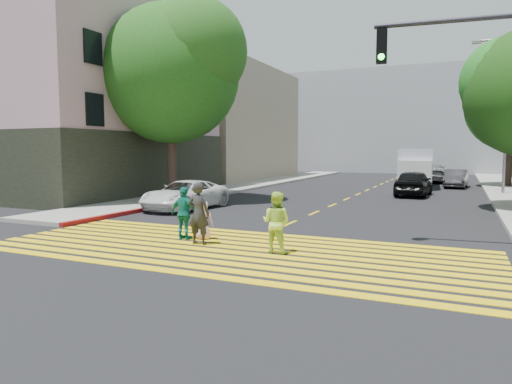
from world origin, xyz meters
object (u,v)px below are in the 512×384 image
Objects in this scene: white_sedan at (185,195)px; dark_car_parked at (456,179)px; silver_car at (434,174)px; dark_car_near at (414,183)px; pedestrian_extra at (184,213)px; traffic_signal at (498,91)px; pedestrian_woman at (276,222)px; white_van at (416,169)px; tree_left at (172,67)px; pedestrian_man at (199,213)px; pedestrian_child at (204,220)px.

dark_car_parked is (10.98, 17.79, -0.01)m from white_sedan.
silver_car reaches higher than white_sedan.
dark_car_near is (8.78, 10.47, 0.11)m from white_sedan.
traffic_signal reaches higher than pedestrian_extra.
white_van is (1.43, 23.03, 0.50)m from pedestrian_woman.
pedestrian_extra is at bearing 78.18° from silver_car.
dark_car_near is at bearing -91.71° from pedestrian_woman.
pedestrian_extra reaches higher than dark_car_parked.
white_sedan reaches higher than dark_car_parked.
traffic_signal reaches higher than white_sedan.
tree_left reaches higher than silver_car.
pedestrian_man is 23.27m from white_van.
tree_left reaches higher than traffic_signal.
traffic_signal is at bearing 94.89° from silver_car.
pedestrian_man is at bearing -168.62° from traffic_signal.
pedestrian_man is at bearing -100.60° from dark_car_parked.
pedestrian_child is 0.30× the size of dark_car_parked.
dark_car_parked is at bearing -104.50° from pedestrian_extra.
tree_left is at bearing -40.05° from pedestrian_woman.
pedestrian_extra is (6.40, -8.87, -6.16)m from tree_left.
pedestrian_man reaches higher than pedestrian_extra.
dark_car_near is 12.17m from silver_car.
dark_car_parked is at bearing -94.95° from pedestrian_woman.
pedestrian_child is 0.73× the size of pedestrian_extra.
pedestrian_extra is at bearing -53.66° from white_sedan.
white_sedan is 18.60m from white_van.
white_sedan is 0.72× the size of traffic_signal.
silver_car is 1.29× the size of dark_car_parked.
silver_car is at bearing -99.89° from pedestrian_man.
tree_left is 16.42m from traffic_signal.
pedestrian_man is at bearing 2.55° from pedestrian_woman.
white_van reaches higher than pedestrian_child.
white_van is 0.92× the size of traffic_signal.
pedestrian_man is 29.36m from silver_car.
white_sedan is (2.59, -2.95, -6.31)m from tree_left.
pedestrian_child is at bearing -154.82° from pedestrian_extra.
pedestrian_child is 16.77m from dark_car_near.
dark_car_near is at bearing 86.68° from silver_car.
pedestrian_man is (7.16, -9.31, -6.07)m from tree_left.
traffic_signal is at bearing -83.02° from dark_car_parked.
white_van is at bearing 93.92° from traffic_signal.
pedestrian_man is 0.38× the size of white_sedan.
traffic_signal is at bearing -164.56° from pedestrian_extra.
pedestrian_man is 1.53× the size of pedestrian_child.
tree_left is 12.56m from pedestrian_extra.
silver_car is (2.35, 29.06, -0.07)m from pedestrian_woman.
white_sedan is at bearing -54.91° from pedestrian_extra.
dark_car_near is (11.38, 7.52, -6.20)m from tree_left.
dark_car_near is at bearing 53.60° from white_sedan.
traffic_signal reaches higher than pedestrian_child.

